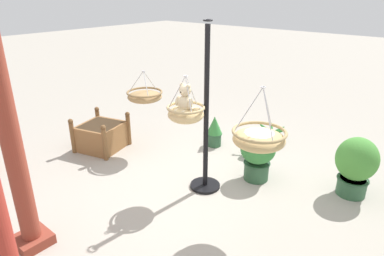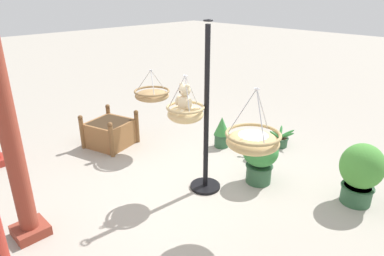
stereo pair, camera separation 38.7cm
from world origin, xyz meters
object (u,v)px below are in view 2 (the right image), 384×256
Objects in this scene: greenhouse_pillar_right at (9,130)px; potted_plant_small_succulent at (280,140)px; display_pole_central at (206,142)px; wooden_planter_box at (110,132)px; potted_plant_flowering_red at (260,157)px; hanging_basket_left_high at (253,140)px; potted_plant_trailing_ivy at (222,132)px; watering_can at (254,153)px; hanging_basket_with_teddy at (185,113)px; teddy_bear at (184,100)px; potted_plant_broad_leaf at (361,172)px; hanging_basket_right_low at (152,95)px.

greenhouse_pillar_right reaches higher than potted_plant_small_succulent.
wooden_planter_box is at bearing 4.35° from display_pole_central.
greenhouse_pillar_right reaches higher than potted_plant_flowering_red.
potted_plant_trailing_ivy is (1.75, -1.56, -0.88)m from hanging_basket_left_high.
greenhouse_pillar_right is at bearing 78.43° from watering_can.
hanging_basket_with_teddy is at bearing 57.06° from potted_plant_flowering_red.
potted_plant_flowering_red is (-1.21, -2.93, -0.94)m from greenhouse_pillar_right.
teddy_bear is 2.62m from potted_plant_small_succulent.
display_pole_central reaches higher than potted_plant_flowering_red.
potted_plant_flowering_red is 1.26× the size of potted_plant_trailing_ivy.
potted_plant_small_succulent is at bearing -26.06° from potted_plant_broad_leaf.
watering_can is (-0.11, -1.53, -1.27)m from teddy_bear.
greenhouse_pillar_right is at bearing 71.43° from display_pole_central.
greenhouse_pillar_right is 4.50m from potted_plant_small_succulent.
greenhouse_pillar_right reaches higher than potted_plant_trailing_ivy.
potted_plant_broad_leaf is (-0.72, -1.50, -0.70)m from hanging_basket_left_high.
greenhouse_pillar_right is (0.75, 2.24, 0.62)m from display_pole_central.
watering_can is (-0.11, -1.51, -1.09)m from hanging_basket_with_teddy.
greenhouse_pillar_right is at bearing 47.79° from hanging_basket_left_high.
hanging_basket_left_high is 0.25× the size of greenhouse_pillar_right.
watering_can is at bearing -88.39° from display_pole_central.
potted_plant_broad_leaf is at bearing 153.94° from potted_plant_small_succulent.
hanging_basket_left_high is 2.50m from potted_plant_trailing_ivy.
hanging_basket_left_high is 0.82× the size of potted_plant_broad_leaf.
display_pole_central is at bearing 34.78° from potted_plant_broad_leaf.
hanging_basket_right_low is 1.14m from wooden_planter_box.
hanging_basket_with_teddy is 1.04× the size of hanging_basket_right_low.
display_pole_central is 0.85× the size of greenhouse_pillar_right.
potted_plant_trailing_ivy is at bearing -24.51° from potted_plant_flowering_red.
potted_plant_broad_leaf is at bearing -141.90° from teddy_bear.
display_pole_central is 4.11× the size of potted_plant_trailing_ivy.
teddy_bear is at bearing 38.10° from potted_plant_broad_leaf.
watering_can is at bearing -147.14° from wooden_planter_box.
potted_plant_flowering_red is at bearing -168.88° from hanging_basket_right_low.
hanging_basket_right_low is at bearing -13.48° from hanging_basket_left_high.
hanging_basket_right_low is at bearing -21.15° from hanging_basket_with_teddy.
greenhouse_pillar_right reaches higher than wooden_planter_box.
hanging_basket_left_high is at bearing -132.21° from greenhouse_pillar_right.
hanging_basket_with_teddy is (0.15, 0.25, 0.46)m from display_pole_central.
hanging_basket_right_low is (1.55, -0.29, 0.30)m from display_pole_central.
potted_plant_flowering_red reaches higher than wooden_planter_box.
wooden_planter_box is (1.50, -2.07, -1.10)m from greenhouse_pillar_right.
potted_plant_trailing_ivy is at bearing -130.02° from hanging_basket_right_low.
hanging_basket_right_low is 1.44m from potted_plant_trailing_ivy.
wooden_planter_box is at bearing 17.57° from potted_plant_flowering_red.
potted_plant_trailing_ivy is 0.67× the size of potted_plant_broad_leaf.
potted_plant_small_succulent is at bearing -99.88° from greenhouse_pillar_right.
hanging_basket_left_high reaches higher than watering_can.
hanging_basket_right_low is at bearing 32.61° from watering_can.
display_pole_central reaches higher than hanging_basket_right_low.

